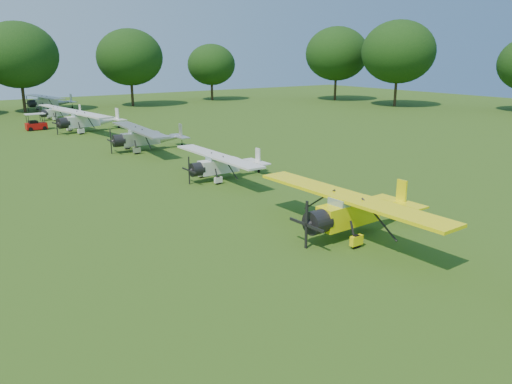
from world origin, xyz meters
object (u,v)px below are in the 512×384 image
Objects in this scene: aircraft_6 at (60,111)px; aircraft_7 at (49,101)px; golf_cart at (36,125)px; aircraft_3 at (224,163)px; aircraft_5 at (87,119)px; aircraft_4 at (146,136)px; aircraft_2 at (356,208)px.

aircraft_6 is 12.68m from aircraft_7.
aircraft_7 reaches higher than golf_cart.
aircraft_3 is 32.16m from golf_cart.
golf_cart is (-4.75, -8.34, -0.43)m from aircraft_6.
aircraft_4 is at bearing -94.35° from aircraft_5.
aircraft_2 is at bearing -100.15° from aircraft_7.
aircraft_5 is 5.47× the size of golf_cart.
aircraft_2 is 40.16m from aircraft_5.
aircraft_2 reaches higher than aircraft_4.
aircraft_4 is 1.22× the size of aircraft_6.
aircraft_5 is at bearing -97.62° from aircraft_6.
aircraft_2 is 1.01× the size of aircraft_4.
aircraft_6 is (0.19, 12.84, -0.34)m from aircraft_5.
aircraft_6 is 9.60m from golf_cart.
aircraft_7 is 5.20× the size of golf_cart.
aircraft_6 is at bearing 91.03° from aircraft_3.
aircraft_3 is 4.30× the size of golf_cart.
aircraft_2 is at bearing -92.55° from aircraft_3.
golf_cart is (-5.87, 31.62, -0.48)m from aircraft_3.
aircraft_7 is at bearing 88.91° from aircraft_3.
aircraft_4 reaches higher than golf_cart.
aircraft_3 is 0.79× the size of aircraft_5.
aircraft_7 reaches higher than aircraft_2.
aircraft_5 is at bearing 97.08° from aircraft_4.
aircraft_4 is 5.01× the size of golf_cart.
aircraft_3 is 27.15m from aircraft_5.
aircraft_7 is 21.86m from golf_cart.
aircraft_7 reaches higher than aircraft_3.
aircraft_3 reaches higher than golf_cart.
aircraft_3 is 39.97m from aircraft_6.
aircraft_3 is at bearing -95.16° from aircraft_6.
aircraft_6 is (-0.80, 26.97, -0.23)m from aircraft_4.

